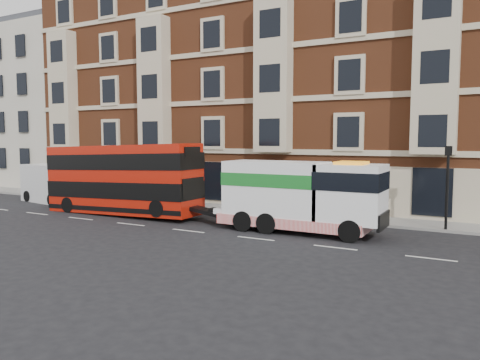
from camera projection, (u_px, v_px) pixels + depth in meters
name	position (u px, v px, depth m)	size (l,w,h in m)	color
ground	(188.00, 231.00, 24.76)	(120.00, 120.00, 0.00)	black
sidewalk	(253.00, 211.00, 31.31)	(90.00, 3.00, 0.15)	slate
victorian_terrace	(302.00, 73.00, 36.75)	(45.00, 12.00, 20.40)	brown
cream_block	(34.00, 107.00, 50.63)	(16.00, 10.00, 16.80)	beige
lamp_post_west	(168.00, 170.00, 32.82)	(0.35, 0.15, 4.35)	black
lamp_post_east	(447.00, 181.00, 24.20)	(0.35, 0.15, 4.35)	black
double_decker_bus	(122.00, 178.00, 29.98)	(11.02, 2.53, 4.46)	#B11809
tow_truck	(298.00, 195.00, 24.24)	(8.82, 2.61, 3.68)	white
box_van	(52.00, 184.00, 36.05)	(5.82, 3.14, 2.87)	silver
pedestrian	(175.00, 192.00, 34.70)	(0.56, 0.37, 1.54)	#1B1830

